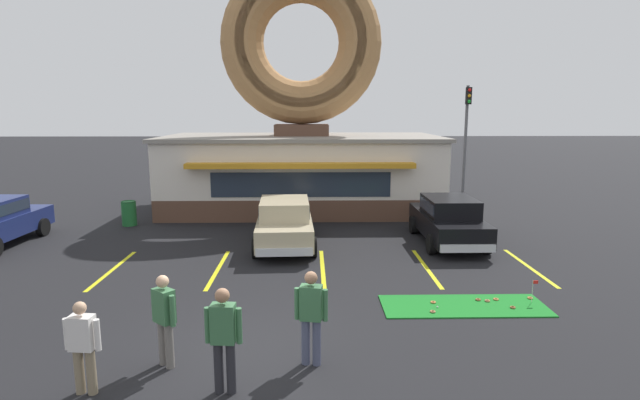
{
  "coord_description": "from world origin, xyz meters",
  "views": [
    {
      "loc": [
        1.26,
        -8.77,
        4.48
      ],
      "look_at": [
        1.54,
        5.0,
        2.0
      ],
      "focal_mm": 28.0,
      "sensor_mm": 36.0,
      "label": 1
    }
  ],
  "objects_px": {
    "pedestrian_leather_jacket_man": "(224,335)",
    "car_black": "(448,218)",
    "pedestrian_clipboard_woman": "(311,313)",
    "trash_bin": "(129,213)",
    "traffic_light_pole": "(467,125)",
    "car_champagne": "(285,221)",
    "pedestrian_hooded_kid": "(164,316)",
    "putting_flag_pin": "(534,286)",
    "golf_ball": "(438,307)",
    "pedestrian_blue_sweater_man": "(83,344)"
  },
  "relations": [
    {
      "from": "putting_flag_pin",
      "to": "pedestrian_hooded_kid",
      "type": "xyz_separation_m",
      "value": [
        -7.79,
        -2.73,
        0.49
      ]
    },
    {
      "from": "pedestrian_leather_jacket_man",
      "to": "pedestrian_clipboard_woman",
      "type": "xyz_separation_m",
      "value": [
        1.38,
        0.88,
        -0.02
      ]
    },
    {
      "from": "golf_ball",
      "to": "car_black",
      "type": "relative_size",
      "value": 0.01
    },
    {
      "from": "putting_flag_pin",
      "to": "pedestrian_hooded_kid",
      "type": "relative_size",
      "value": 0.33
    },
    {
      "from": "trash_bin",
      "to": "pedestrian_clipboard_woman",
      "type": "bearing_deg",
      "value": -57.25
    },
    {
      "from": "car_champagne",
      "to": "pedestrian_blue_sweater_man",
      "type": "distance_m",
      "value": 9.19
    },
    {
      "from": "traffic_light_pole",
      "to": "pedestrian_blue_sweater_man",
      "type": "bearing_deg",
      "value": -121.57
    },
    {
      "from": "pedestrian_hooded_kid",
      "to": "pedestrian_clipboard_woman",
      "type": "height_order",
      "value": "pedestrian_clipboard_woman"
    },
    {
      "from": "car_champagne",
      "to": "pedestrian_hooded_kid",
      "type": "height_order",
      "value": "pedestrian_hooded_kid"
    },
    {
      "from": "pedestrian_hooded_kid",
      "to": "pedestrian_clipboard_woman",
      "type": "xyz_separation_m",
      "value": [
        2.57,
        0.0,
        0.03
      ]
    },
    {
      "from": "golf_ball",
      "to": "traffic_light_pole",
      "type": "distance_m",
      "value": 17.66
    },
    {
      "from": "car_champagne",
      "to": "pedestrian_blue_sweater_man",
      "type": "height_order",
      "value": "car_champagne"
    },
    {
      "from": "car_champagne",
      "to": "trash_bin",
      "type": "height_order",
      "value": "car_champagne"
    },
    {
      "from": "putting_flag_pin",
      "to": "pedestrian_leather_jacket_man",
      "type": "distance_m",
      "value": 7.55
    },
    {
      "from": "golf_ball",
      "to": "pedestrian_clipboard_woman",
      "type": "xyz_separation_m",
      "value": [
        -2.9,
        -2.45,
        0.91
      ]
    },
    {
      "from": "putting_flag_pin",
      "to": "traffic_light_pole",
      "type": "bearing_deg",
      "value": 78.57
    },
    {
      "from": "car_champagne",
      "to": "pedestrian_clipboard_woman",
      "type": "bearing_deg",
      "value": -83.82
    },
    {
      "from": "pedestrian_blue_sweater_man",
      "to": "traffic_light_pole",
      "type": "relative_size",
      "value": 0.27
    },
    {
      "from": "putting_flag_pin",
      "to": "pedestrian_blue_sweater_man",
      "type": "xyz_separation_m",
      "value": [
        -8.83,
        -3.59,
        0.41
      ]
    },
    {
      "from": "car_black",
      "to": "pedestrian_clipboard_woman",
      "type": "height_order",
      "value": "pedestrian_clipboard_woman"
    },
    {
      "from": "traffic_light_pole",
      "to": "car_black",
      "type": "bearing_deg",
      "value": -109.64
    },
    {
      "from": "pedestrian_leather_jacket_man",
      "to": "trash_bin",
      "type": "xyz_separation_m",
      "value": [
        -5.77,
        12.0,
        -0.49
      ]
    },
    {
      "from": "car_champagne",
      "to": "traffic_light_pole",
      "type": "relative_size",
      "value": 0.8
    },
    {
      "from": "golf_ball",
      "to": "car_black",
      "type": "height_order",
      "value": "car_black"
    },
    {
      "from": "pedestrian_leather_jacket_man",
      "to": "golf_ball",
      "type": "bearing_deg",
      "value": 37.95
    },
    {
      "from": "putting_flag_pin",
      "to": "traffic_light_pole",
      "type": "xyz_separation_m",
      "value": [
        3.25,
        16.07,
        3.27
      ]
    },
    {
      "from": "golf_ball",
      "to": "trash_bin",
      "type": "relative_size",
      "value": 0.04
    },
    {
      "from": "traffic_light_pole",
      "to": "putting_flag_pin",
      "type": "bearing_deg",
      "value": -101.43
    },
    {
      "from": "pedestrian_clipboard_woman",
      "to": "trash_bin",
      "type": "distance_m",
      "value": 13.23
    },
    {
      "from": "golf_ball",
      "to": "pedestrian_clipboard_woman",
      "type": "bearing_deg",
      "value": -139.74
    },
    {
      "from": "pedestrian_hooded_kid",
      "to": "traffic_light_pole",
      "type": "height_order",
      "value": "traffic_light_pole"
    },
    {
      "from": "trash_bin",
      "to": "golf_ball",
      "type": "bearing_deg",
      "value": -40.77
    },
    {
      "from": "putting_flag_pin",
      "to": "car_champagne",
      "type": "xyz_separation_m",
      "value": [
        -6.08,
        5.18,
        0.43
      ]
    },
    {
      "from": "car_champagne",
      "to": "traffic_light_pole",
      "type": "distance_m",
      "value": 14.63
    },
    {
      "from": "pedestrian_blue_sweater_man",
      "to": "traffic_light_pole",
      "type": "bearing_deg",
      "value": 58.43
    },
    {
      "from": "trash_bin",
      "to": "traffic_light_pole",
      "type": "bearing_deg",
      "value": 26.19
    },
    {
      "from": "traffic_light_pole",
      "to": "pedestrian_clipboard_woman",
      "type": "bearing_deg",
      "value": -114.26
    },
    {
      "from": "pedestrian_leather_jacket_man",
      "to": "car_black",
      "type": "bearing_deg",
      "value": 56.22
    },
    {
      "from": "pedestrian_leather_jacket_man",
      "to": "traffic_light_pole",
      "type": "height_order",
      "value": "traffic_light_pole"
    },
    {
      "from": "pedestrian_clipboard_woman",
      "to": "trash_bin",
      "type": "relative_size",
      "value": 1.78
    },
    {
      "from": "golf_ball",
      "to": "car_black",
      "type": "distance_m",
      "value": 6.07
    },
    {
      "from": "car_black",
      "to": "pedestrian_blue_sweater_man",
      "type": "xyz_separation_m",
      "value": [
        -8.3,
        -9.06,
        -0.02
      ]
    },
    {
      "from": "golf_ball",
      "to": "pedestrian_hooded_kid",
      "type": "height_order",
      "value": "pedestrian_hooded_kid"
    },
    {
      "from": "golf_ball",
      "to": "pedestrian_leather_jacket_man",
      "type": "bearing_deg",
      "value": -142.05
    },
    {
      "from": "pedestrian_hooded_kid",
      "to": "traffic_light_pole",
      "type": "bearing_deg",
      "value": 59.58
    },
    {
      "from": "pedestrian_hooded_kid",
      "to": "trash_bin",
      "type": "bearing_deg",
      "value": 112.4
    },
    {
      "from": "car_black",
      "to": "pedestrian_clipboard_woman",
      "type": "xyz_separation_m",
      "value": [
        -4.69,
        -8.2,
        0.09
      ]
    },
    {
      "from": "pedestrian_clipboard_woman",
      "to": "pedestrian_hooded_kid",
      "type": "bearing_deg",
      "value": -179.97
    },
    {
      "from": "pedestrian_blue_sweater_man",
      "to": "golf_ball",
      "type": "bearing_deg",
      "value": 27.0
    },
    {
      "from": "golf_ball",
      "to": "pedestrian_clipboard_woman",
      "type": "distance_m",
      "value": 3.91
    }
  ]
}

